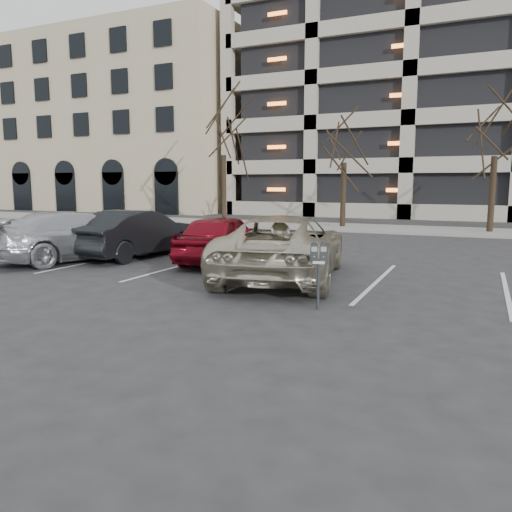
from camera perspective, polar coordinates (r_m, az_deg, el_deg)
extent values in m
plane|color=#28282B|center=(10.54, 3.75, -4.59)|extent=(140.00, 140.00, 0.00)
cube|color=gray|center=(25.98, 16.27, 2.94)|extent=(80.00, 4.00, 0.12)
cube|color=silver|center=(18.08, -23.81, 0.16)|extent=(0.10, 5.20, 0.00)
cube|color=silver|center=(16.12, -17.13, -0.41)|extent=(0.10, 5.20, 0.00)
cube|color=silver|center=(14.44, -8.75, -1.12)|extent=(0.10, 5.20, 0.00)
cube|color=silver|center=(13.14, 1.56, -1.96)|extent=(0.10, 5.20, 0.00)
cube|color=silver|center=(12.35, 13.64, -2.86)|extent=(0.10, 5.20, 0.00)
cube|color=silver|center=(12.17, 26.73, -3.69)|extent=(0.10, 5.20, 0.00)
cube|color=tan|center=(50.94, -14.64, 13.87)|extent=(26.00, 16.00, 15.00)
cylinder|color=black|center=(29.01, -3.69, 7.55)|extent=(0.28, 0.28, 3.93)
cylinder|color=black|center=(26.47, 9.93, 6.80)|extent=(0.28, 0.28, 3.40)
cylinder|color=black|center=(25.63, 25.36, 6.28)|extent=(0.28, 0.28, 3.58)
cylinder|color=black|center=(9.41, 7.11, -3.41)|extent=(0.06, 0.06, 0.90)
cube|color=black|center=(9.32, 7.17, -0.58)|extent=(0.32, 0.19, 0.06)
cube|color=silver|center=(9.27, 7.18, -0.75)|extent=(0.21, 0.08, 0.05)
cube|color=gray|center=(9.23, 6.68, 0.78)|extent=(0.10, 0.04, 0.09)
cube|color=gray|center=(9.23, 7.74, 0.77)|extent=(0.10, 0.04, 0.09)
imported|color=beige|center=(12.41, 3.18, 1.09)|extent=(3.65, 6.08, 1.58)
cube|color=#F56205|center=(11.56, -0.19, 4.51)|extent=(0.10, 0.20, 0.01)
imported|color=maroon|center=(14.94, -3.94, 2.07)|extent=(2.32, 4.48, 1.46)
imported|color=black|center=(16.46, -13.43, 2.53)|extent=(1.93, 4.68, 1.51)
imported|color=#B7BAC0|center=(16.25, -19.69, 2.21)|extent=(3.74, 5.64, 1.52)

